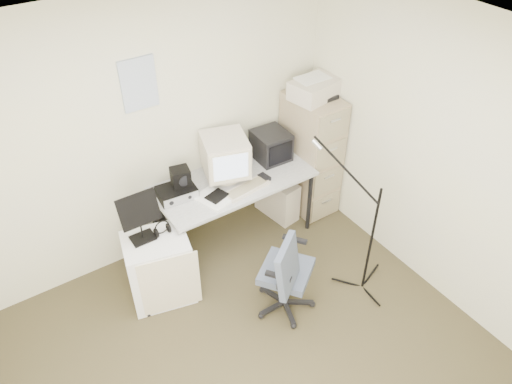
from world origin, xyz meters
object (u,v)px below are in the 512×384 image
filing_cabinet (310,154)px  office_chair (286,270)px  desk (235,210)px  side_cart (159,268)px

filing_cabinet → office_chair: filing_cabinet is taller
office_chair → desk: bearing=47.9°
office_chair → side_cart: (-0.83, 0.72, -0.13)m
filing_cabinet → side_cart: (-1.89, -0.30, -0.32)m
desk → office_chair: 1.00m
filing_cabinet → desk: filing_cabinet is taller
filing_cabinet → side_cart: bearing=-170.9°
filing_cabinet → side_cart: filing_cabinet is taller
office_chair → side_cart: office_chair is taller
side_cart → office_chair: bearing=-27.4°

